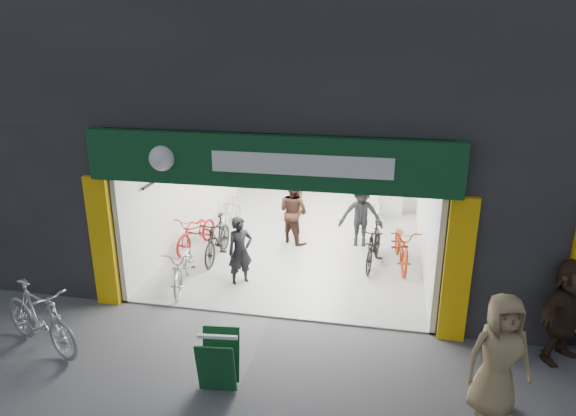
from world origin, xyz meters
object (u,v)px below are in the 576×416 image
(bike_right_front, at_px, (374,245))
(parked_bike, at_px, (40,317))
(bike_left_front, at_px, (183,266))
(sandwich_board, at_px, (218,360))
(pedestrian_near, at_px, (499,357))

(bike_right_front, bearing_deg, parked_bike, -132.46)
(bike_right_front, relative_size, parked_bike, 0.86)
(bike_left_front, height_order, bike_right_front, bike_right_front)
(sandwich_board, bearing_deg, parked_bike, 166.66)
(parked_bike, bearing_deg, pedestrian_near, -68.31)
(pedestrian_near, bearing_deg, sandwich_board, 169.64)
(bike_left_front, bearing_deg, sandwich_board, -71.30)
(sandwich_board, bearing_deg, pedestrian_near, -2.95)
(bike_left_front, relative_size, sandwich_board, 2.04)
(parked_bike, xyz_separation_m, sandwich_board, (3.24, -0.40, -0.12))
(pedestrian_near, height_order, sandwich_board, pedestrian_near)
(pedestrian_near, bearing_deg, parked_bike, 164.93)
(bike_left_front, height_order, parked_bike, parked_bike)
(sandwich_board, bearing_deg, bike_right_front, 60.14)
(pedestrian_near, distance_m, sandwich_board, 3.96)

